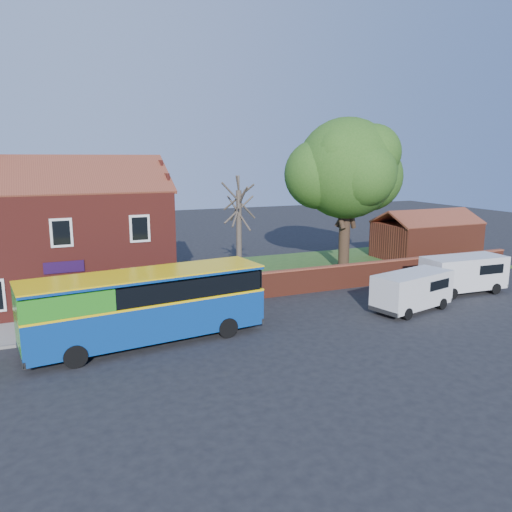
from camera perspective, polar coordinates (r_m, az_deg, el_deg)
name	(u,v)px	position (r m, az deg, el deg)	size (l,w,h in m)	color
ground	(242,347)	(22.87, -1.65, -10.37)	(120.00, 120.00, 0.00)	black
pavement	(70,327)	(26.89, -20.53, -7.62)	(18.00, 3.50, 0.12)	gray
kerb	(72,338)	(25.23, -20.32, -8.82)	(18.00, 0.15, 0.14)	slate
grass_strip	(335,266)	(39.72, 8.97, -1.15)	(26.00, 12.00, 0.04)	#426B28
shop_building	(60,243)	(31.70, -21.52, 1.34)	(12.30, 8.13, 10.50)	maroon
boundary_wall	(382,272)	(34.75, 14.25, -1.79)	(22.00, 0.38, 1.60)	maroon
outbuilding	(426,239)	(44.81, 18.84, 1.85)	(8.20, 5.06, 4.17)	maroon
bus	(139,304)	(23.25, -13.19, -5.41)	(11.11, 4.04, 3.31)	navy
van_near	(412,289)	(29.09, 17.43, -3.67)	(5.21, 3.03, 2.15)	silver
van_far	(464,272)	(33.98, 22.66, -1.75)	(5.40, 2.41, 2.33)	silver
large_tree	(346,172)	(37.66, 10.25, 9.46)	(9.26, 7.32, 11.29)	black
bare_tree	(239,233)	(32.63, -1.96, 2.63)	(2.60, 3.09, 6.92)	#4C4238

